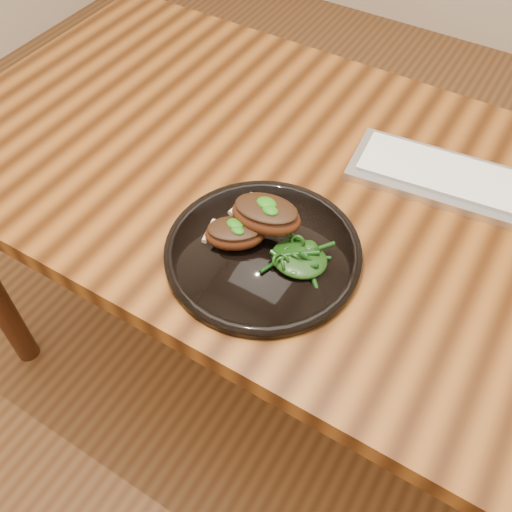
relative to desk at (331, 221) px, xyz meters
The scene contains 7 objects.
desk is the anchor object (origin of this frame).
plate 0.22m from the desk, 99.42° to the right, with size 0.32×0.32×0.02m.
lamb_chop_front 0.26m from the desk, 110.57° to the right, with size 0.11×0.10×0.04m.
lamb_chop_back 0.23m from the desk, 105.82° to the right, with size 0.13×0.09×0.05m.
herb_smear 0.18m from the desk, 119.04° to the right, with size 0.09×0.06×0.01m, color #0E4907.
greens_heap 0.23m from the desk, 81.36° to the right, with size 0.09×0.09×0.03m.
keyboard 0.28m from the desk, 30.13° to the left, with size 0.49×0.20×0.02m.
Camera 1 is at (0.26, -0.71, 1.47)m, focal length 40.00 mm.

